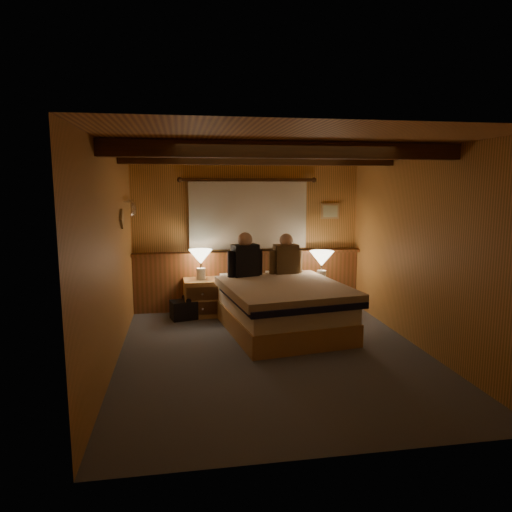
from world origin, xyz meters
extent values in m
plane|color=#4A4E57|center=(0.00, 0.00, 0.00)|extent=(4.20, 4.20, 0.00)
plane|color=#DB9B52|center=(0.00, 0.00, 2.40)|extent=(4.20, 4.20, 0.00)
plane|color=#D5914C|center=(0.00, 2.10, 1.20)|extent=(3.60, 0.00, 3.60)
plane|color=#D5914C|center=(-1.80, 0.00, 1.20)|extent=(0.00, 4.20, 4.20)
plane|color=#D5914C|center=(1.80, 0.00, 1.20)|extent=(0.00, 4.20, 4.20)
plane|color=#D5914C|center=(0.00, -2.10, 1.20)|extent=(3.60, 0.00, 3.60)
cube|color=brown|center=(0.00, 2.04, 0.45)|extent=(3.60, 0.12, 0.90)
cube|color=brown|center=(0.00, 1.98, 0.92)|extent=(3.60, 0.22, 0.04)
cylinder|color=#482A12|center=(0.00, 2.02, 2.05)|extent=(2.10, 0.05, 0.05)
sphere|color=#482A12|center=(-1.05, 2.02, 2.05)|extent=(0.08, 0.08, 0.08)
sphere|color=#482A12|center=(1.05, 2.02, 2.05)|extent=(0.08, 0.08, 0.08)
cube|color=white|center=(0.00, 2.03, 1.50)|extent=(1.85, 0.08, 1.05)
cube|color=#482A12|center=(0.00, -0.60, 2.31)|extent=(3.60, 0.15, 0.16)
cube|color=#482A12|center=(0.00, 0.90, 2.31)|extent=(3.60, 0.15, 0.16)
cylinder|color=silver|center=(-1.74, 1.60, 1.75)|extent=(0.03, 0.55, 0.03)
torus|color=silver|center=(-1.71, 1.45, 1.63)|extent=(0.01, 0.21, 0.21)
torus|color=silver|center=(-1.71, 1.68, 1.63)|extent=(0.01, 0.21, 0.21)
cube|color=tan|center=(1.35, 2.08, 1.55)|extent=(0.30, 0.03, 0.25)
cube|color=beige|center=(1.35, 2.06, 1.55)|extent=(0.24, 0.01, 0.19)
cube|color=#AB8649|center=(0.28, 0.85, 0.14)|extent=(1.69, 2.09, 0.28)
cube|color=white|center=(0.28, 0.85, 0.40)|extent=(1.64, 2.04, 0.23)
cube|color=black|center=(0.31, 0.62, 0.54)|extent=(1.69, 1.72, 0.08)
cube|color=#CE8E92|center=(0.29, 0.74, 0.61)|extent=(1.76, 1.91, 0.11)
cube|color=white|center=(-0.19, 1.53, 0.59)|extent=(0.61, 0.40, 0.15)
cube|color=white|center=(0.53, 1.64, 0.59)|extent=(0.61, 0.40, 0.15)
cube|color=#AB8649|center=(-0.77, 1.75, 0.28)|extent=(0.53, 0.48, 0.56)
cube|color=brown|center=(-0.76, 1.53, 0.39)|extent=(0.46, 0.04, 0.20)
cube|color=brown|center=(-0.76, 1.53, 0.17)|extent=(0.46, 0.04, 0.20)
cylinder|color=silver|center=(-0.76, 1.53, 0.39)|extent=(0.03, 0.03, 0.03)
cylinder|color=silver|center=(-0.76, 1.53, 0.17)|extent=(0.03, 0.03, 0.03)
cube|color=#AB8649|center=(1.04, 1.53, 0.25)|extent=(0.52, 0.49, 0.50)
cube|color=brown|center=(1.08, 1.34, 0.35)|extent=(0.41, 0.10, 0.17)
cube|color=brown|center=(1.08, 1.34, 0.15)|extent=(0.41, 0.10, 0.17)
cylinder|color=silver|center=(1.08, 1.34, 0.35)|extent=(0.04, 0.04, 0.03)
cylinder|color=silver|center=(1.08, 1.34, 0.15)|extent=(0.04, 0.04, 0.03)
cylinder|color=white|center=(-0.77, 1.75, 0.65)|extent=(0.14, 0.14, 0.17)
cylinder|color=silver|center=(-0.77, 1.75, 0.76)|extent=(0.02, 0.02, 0.10)
cone|color=beige|center=(-0.77, 1.75, 0.91)|extent=(0.35, 0.35, 0.21)
cylinder|color=white|center=(1.05, 1.53, 0.59)|extent=(0.14, 0.14, 0.18)
cylinder|color=silver|center=(1.05, 1.53, 0.71)|extent=(0.02, 0.02, 0.10)
cone|color=beige|center=(1.05, 1.53, 0.87)|extent=(0.37, 0.37, 0.22)
cube|color=black|center=(-0.14, 1.41, 0.88)|extent=(0.41, 0.31, 0.49)
cylinder|color=black|center=(-0.35, 1.36, 0.84)|extent=(0.12, 0.12, 0.39)
cylinder|color=black|center=(0.07, 1.47, 0.84)|extent=(0.12, 0.12, 0.39)
sphere|color=tan|center=(-0.14, 1.41, 1.19)|extent=(0.21, 0.21, 0.21)
cube|color=#49341D|center=(0.49, 1.51, 0.86)|extent=(0.37, 0.24, 0.46)
cylinder|color=#49341D|center=(0.29, 1.49, 0.83)|extent=(0.11, 0.11, 0.37)
cylinder|color=#49341D|center=(0.69, 1.53, 0.83)|extent=(0.11, 0.11, 0.37)
sphere|color=tan|center=(0.49, 1.51, 1.16)|extent=(0.20, 0.20, 0.20)
cube|color=black|center=(-0.99, 1.62, 0.14)|extent=(0.51, 0.38, 0.28)
cylinder|color=black|center=(-0.99, 1.62, 0.30)|extent=(0.14, 0.29, 0.07)
camera|label=1|loc=(-1.05, -5.04, 1.98)|focal=32.00mm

